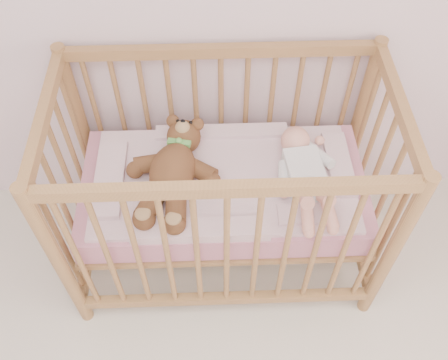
{
  "coord_description": "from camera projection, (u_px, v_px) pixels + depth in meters",
  "views": [
    {
      "loc": [
        0.17,
        0.3,
        2.24
      ],
      "look_at": [
        0.21,
        1.55,
        0.62
      ],
      "focal_mm": 40.0,
      "sensor_mm": 36.0,
      "label": 1
    }
  ],
  "objects": [
    {
      "name": "crib",
      "position": [
        224.0,
        188.0,
        2.17
      ],
      "size": [
        1.36,
        0.76,
        1.0
      ],
      "primitive_type": null,
      "color": "#AE814A",
      "rests_on": "floor"
    },
    {
      "name": "mattress",
      "position": [
        224.0,
        190.0,
        2.18
      ],
      "size": [
        1.22,
        0.62,
        0.13
      ],
      "primitive_type": "cube",
      "color": "pink",
      "rests_on": "crib"
    },
    {
      "name": "blanket",
      "position": [
        224.0,
        179.0,
        2.12
      ],
      "size": [
        1.1,
        0.58,
        0.06
      ],
      "primitive_type": null,
      "color": "pink",
      "rests_on": "mattress"
    },
    {
      "name": "baby",
      "position": [
        305.0,
        170.0,
        2.06
      ],
      "size": [
        0.33,
        0.59,
        0.14
      ],
      "primitive_type": null,
      "rotation": [
        0.0,
        0.0,
        0.11
      ],
      "color": "white",
      "rests_on": "blanket"
    },
    {
      "name": "teddy_bear",
      "position": [
        173.0,
        172.0,
        2.04
      ],
      "size": [
        0.53,
        0.66,
        0.16
      ],
      "primitive_type": null,
      "rotation": [
        0.0,
        0.0,
        -0.21
      ],
      "color": "brown",
      "rests_on": "blanket"
    }
  ]
}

